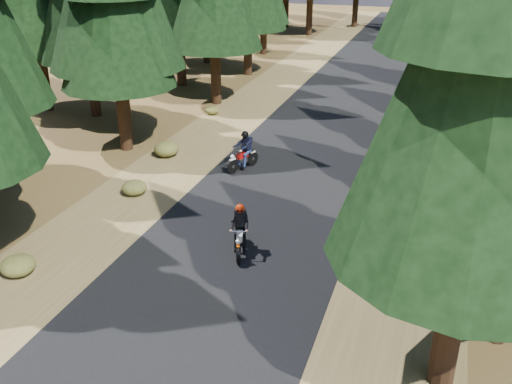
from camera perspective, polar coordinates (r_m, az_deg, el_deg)
ground at (r=16.42m, az=-1.67°, el=-5.56°), size 120.00×120.00×0.00m
road at (r=20.68m, az=3.09°, el=1.06°), size 6.00×100.00×0.01m
shoulder_l at (r=22.24m, az=-8.41°, el=2.55°), size 3.20×100.00×0.01m
shoulder_r at (r=20.08m, az=15.82°, el=-0.65°), size 3.20×100.00×0.01m
log_near at (r=21.53m, az=21.44°, el=0.72°), size 6.00×1.67×0.32m
log_far at (r=17.35m, az=23.82°, el=-5.65°), size 3.69×0.47×0.24m
understory_shrubs at (r=19.10m, az=6.01°, el=-0.24°), size 12.52×28.61×0.61m
rider_lead at (r=15.92m, az=-1.61°, el=-4.59°), size 0.90×1.69×1.44m
rider_follow at (r=21.54m, az=-1.35°, el=3.50°), size 1.14×1.73×1.49m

